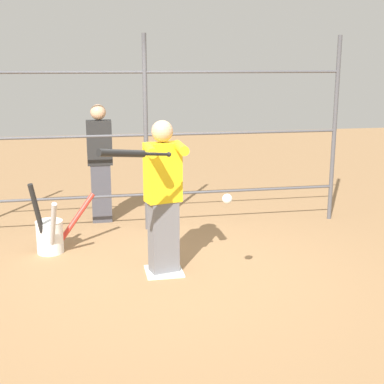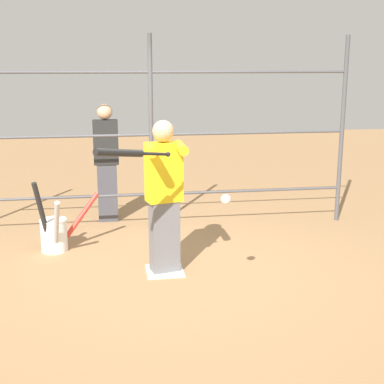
{
  "view_description": "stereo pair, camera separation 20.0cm",
  "coord_description": "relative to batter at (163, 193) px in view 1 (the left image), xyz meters",
  "views": [
    {
      "loc": [
        0.74,
        5.43,
        2.21
      ],
      "look_at": [
        -0.26,
        0.28,
        0.95
      ],
      "focal_mm": 50.0,
      "sensor_mm": 36.0,
      "label": 1
    },
    {
      "loc": [
        0.55,
        5.46,
        2.21
      ],
      "look_at": [
        -0.26,
        0.28,
        0.95
      ],
      "focal_mm": 50.0,
      "sensor_mm": 36.0,
      "label": 2
    }
  ],
  "objects": [
    {
      "name": "fence_backstop",
      "position": [
        0.0,
        -1.62,
        0.4
      ],
      "size": [
        5.41,
        0.06,
        2.6
      ],
      "color": "#4C4C51",
      "rests_on": "ground"
    },
    {
      "name": "baseball_bat_swinging",
      "position": [
        0.41,
        0.78,
        0.56
      ],
      "size": [
        0.72,
        0.63,
        0.19
      ],
      "color": "black"
    },
    {
      "name": "ground_plane",
      "position": [
        0.0,
        -0.02,
        -0.89
      ],
      "size": [
        24.0,
        24.0,
        0.0
      ],
      "primitive_type": "plane",
      "color": "#9E754C"
    },
    {
      "name": "bat_bucket",
      "position": [
        1.24,
        -0.88,
        -0.66
      ],
      "size": [
        0.76,
        0.78,
        0.91
      ],
      "color": "white",
      "rests_on": "ground"
    },
    {
      "name": "home_plate",
      "position": [
        0.0,
        -0.02,
        -0.88
      ],
      "size": [
        0.4,
        0.4,
        0.02
      ],
      "color": "white",
      "rests_on": "ground"
    },
    {
      "name": "batter",
      "position": [
        0.0,
        0.0,
        0.0
      ],
      "size": [
        0.42,
        0.63,
        1.65
      ],
      "color": "slate",
      "rests_on": "ground"
    },
    {
      "name": "bystander_behind_fence",
      "position": [
        0.6,
        -2.11,
        -0.02
      ],
      "size": [
        0.35,
        0.21,
        1.68
      ],
      "color": "#3F3F47",
      "rests_on": "ground"
    },
    {
      "name": "softball_in_flight",
      "position": [
        -0.51,
        0.68,
        0.08
      ],
      "size": [
        0.1,
        0.1,
        0.1
      ],
      "color": "white"
    }
  ]
}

